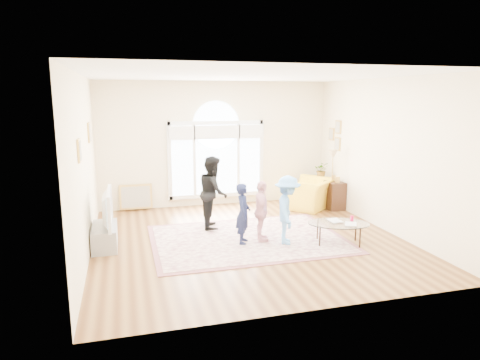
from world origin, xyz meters
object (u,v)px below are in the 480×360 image
object	(u,v)px
tv_console	(105,236)
coffee_table	(339,224)
television	(103,208)
area_rug	(248,239)
armchair	(310,194)

from	to	relation	value
tv_console	coffee_table	xyz separation A→B (m)	(4.36, -0.99, 0.19)
tv_console	television	bearing A→B (deg)	-0.00
area_rug	armchair	bearing A→B (deg)	41.14
armchair	coffee_table	bearing A→B (deg)	36.27
tv_console	coffee_table	world-z (taller)	coffee_table
tv_console	coffee_table	size ratio (longest dim) A/B	0.74
television	armchair	bearing A→B (deg)	18.46
television	tv_console	bearing A→B (deg)	180.00
television	coffee_table	bearing A→B (deg)	-12.87
tv_console	coffee_table	distance (m)	4.47
area_rug	coffee_table	xyz separation A→B (m)	(1.61, -0.71, 0.39)
tv_console	television	size ratio (longest dim) A/B	0.85
tv_console	armchair	xyz separation A→B (m)	(4.96, 1.65, 0.17)
television	coffee_table	world-z (taller)	television
armchair	television	bearing A→B (deg)	-22.44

